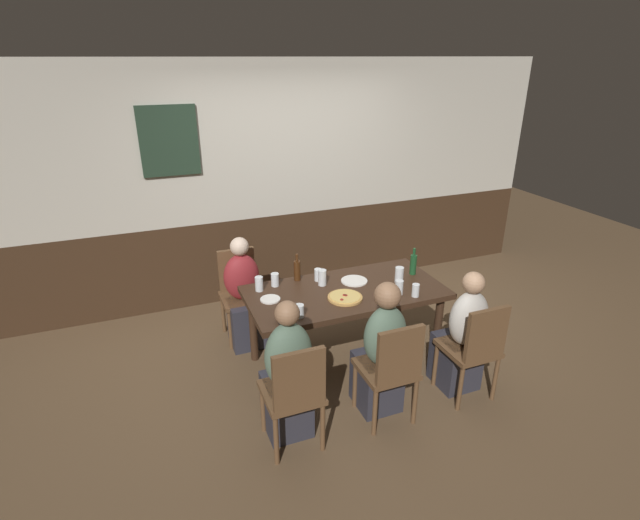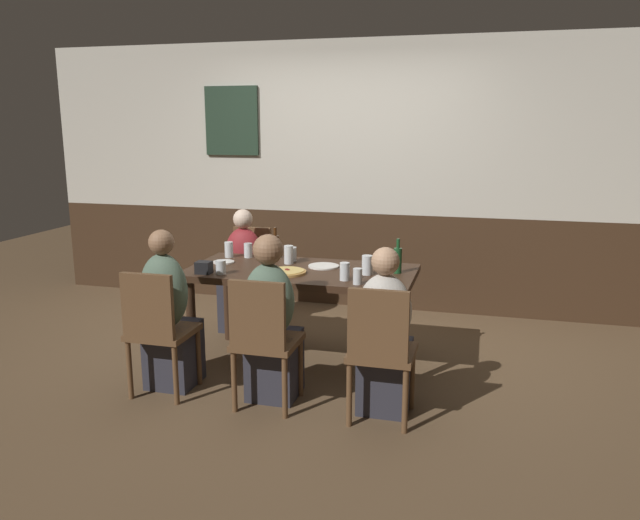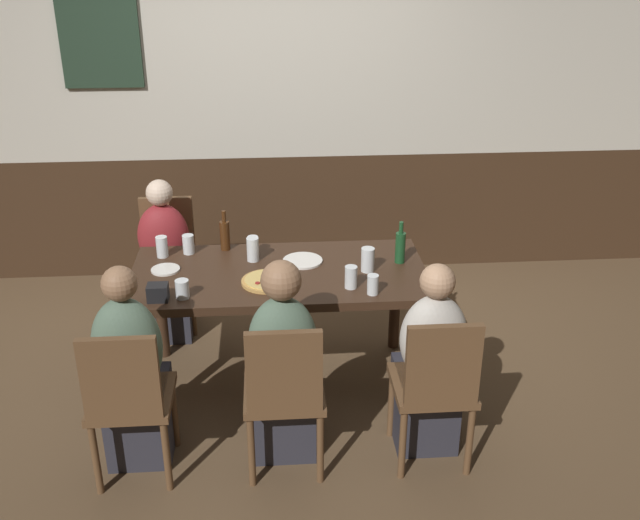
# 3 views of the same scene
# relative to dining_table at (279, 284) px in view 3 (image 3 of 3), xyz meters

# --- Properties ---
(ground_plane) EXTENTS (12.00, 12.00, 0.00)m
(ground_plane) POSITION_rel_dining_table_xyz_m (0.00, 0.00, -0.66)
(ground_plane) COLOR brown
(wall_back) EXTENTS (6.40, 0.13, 2.60)m
(wall_back) POSITION_rel_dining_table_xyz_m (-0.01, 1.65, 0.65)
(wall_back) COLOR #3D2819
(wall_back) RESTS_ON ground_plane
(dining_table) EXTENTS (1.71, 0.84, 0.74)m
(dining_table) POSITION_rel_dining_table_xyz_m (0.00, 0.00, 0.00)
(dining_table) COLOR #382316
(dining_table) RESTS_ON ground_plane
(chair_left_near) EXTENTS (0.40, 0.40, 0.88)m
(chair_left_near) POSITION_rel_dining_table_xyz_m (-0.75, -0.84, -0.16)
(chair_left_near) COLOR brown
(chair_left_near) RESTS_ON ground_plane
(chair_right_near) EXTENTS (0.40, 0.40, 0.88)m
(chair_right_near) POSITION_rel_dining_table_xyz_m (0.75, -0.84, -0.16)
(chair_right_near) COLOR brown
(chair_right_near) RESTS_ON ground_plane
(chair_left_far) EXTENTS (0.40, 0.40, 0.88)m
(chair_left_far) POSITION_rel_dining_table_xyz_m (-0.75, 0.84, -0.16)
(chair_left_far) COLOR brown
(chair_left_far) RESTS_ON ground_plane
(chair_mid_near) EXTENTS (0.40, 0.40, 0.88)m
(chair_mid_near) POSITION_rel_dining_table_xyz_m (0.00, -0.84, -0.16)
(chair_mid_near) COLOR brown
(chair_mid_near) RESTS_ON ground_plane
(person_left_near) EXTENTS (0.34, 0.37, 1.13)m
(person_left_near) POSITION_rel_dining_table_xyz_m (-0.75, -0.67, -0.19)
(person_left_near) COLOR #2D2D38
(person_left_near) RESTS_ON ground_plane
(person_right_near) EXTENTS (0.34, 0.37, 1.09)m
(person_right_near) POSITION_rel_dining_table_xyz_m (0.75, -0.67, -0.20)
(person_right_near) COLOR #2D2D38
(person_right_near) RESTS_ON ground_plane
(person_left_far) EXTENTS (0.34, 0.37, 1.08)m
(person_left_far) POSITION_rel_dining_table_xyz_m (-0.75, 0.67, -0.21)
(person_left_far) COLOR #2D2D38
(person_left_far) RESTS_ON ground_plane
(person_mid_near) EXTENTS (0.34, 0.37, 1.13)m
(person_mid_near) POSITION_rel_dining_table_xyz_m (0.00, -0.67, -0.18)
(person_mid_near) COLOR #2D2D38
(person_mid_near) RESTS_ON ground_plane
(pizza) EXTENTS (0.29, 0.29, 0.03)m
(pizza) POSITION_rel_dining_table_xyz_m (-0.07, -0.14, 0.10)
(pizza) COLOR tan
(pizza) RESTS_ON dining_table
(highball_clear) EXTENTS (0.06, 0.06, 0.11)m
(highball_clear) POSITION_rel_dining_table_xyz_m (0.50, -0.32, 0.13)
(highball_clear) COLOR silver
(highball_clear) RESTS_ON dining_table
(pint_glass_amber) EXTENTS (0.07, 0.07, 0.14)m
(pint_glass_amber) POSITION_rel_dining_table_xyz_m (-0.15, 0.17, 0.15)
(pint_glass_amber) COLOR silver
(pint_glass_amber) RESTS_ON dining_table
(tumbler_water) EXTENTS (0.07, 0.07, 0.10)m
(tumbler_water) POSITION_rel_dining_table_xyz_m (-0.52, -0.29, 0.13)
(tumbler_water) COLOR silver
(tumbler_water) RESTS_ON dining_table
(pint_glass_stout) EXTENTS (0.07, 0.07, 0.13)m
(pint_glass_stout) POSITION_rel_dining_table_xyz_m (0.39, -0.24, 0.14)
(pint_glass_stout) COLOR silver
(pint_glass_stout) RESTS_ON dining_table
(beer_glass_tall) EXTENTS (0.07, 0.07, 0.13)m
(beer_glass_tall) POSITION_rel_dining_table_xyz_m (-0.70, 0.26, 0.14)
(beer_glass_tall) COLOR silver
(beer_glass_tall) RESTS_ON dining_table
(pint_glass_pale) EXTENTS (0.07, 0.07, 0.11)m
(pint_glass_pale) POSITION_rel_dining_table_xyz_m (-0.15, 0.26, 0.13)
(pint_glass_pale) COLOR silver
(pint_glass_pale) RESTS_ON dining_table
(tumbler_short) EXTENTS (0.08, 0.08, 0.14)m
(tumbler_short) POSITION_rel_dining_table_xyz_m (0.51, -0.03, 0.15)
(tumbler_short) COLOR silver
(tumbler_short) RESTS_ON dining_table
(beer_glass_half) EXTENTS (0.07, 0.07, 0.12)m
(beer_glass_half) POSITION_rel_dining_table_xyz_m (-0.54, 0.30, 0.13)
(beer_glass_half) COLOR silver
(beer_glass_half) RESTS_ON dining_table
(beer_bottle_green) EXTENTS (0.06, 0.06, 0.26)m
(beer_bottle_green) POSITION_rel_dining_table_xyz_m (0.72, 0.07, 0.18)
(beer_bottle_green) COLOR #194723
(beer_bottle_green) RESTS_ON dining_table
(beer_bottle_brown) EXTENTS (0.06, 0.06, 0.25)m
(beer_bottle_brown) POSITION_rel_dining_table_xyz_m (-0.32, 0.34, 0.18)
(beer_bottle_brown) COLOR #42230F
(beer_bottle_brown) RESTS_ON dining_table
(plate_white_large) EXTENTS (0.24, 0.24, 0.01)m
(plate_white_large) POSITION_rel_dining_table_xyz_m (0.14, 0.13, 0.09)
(plate_white_large) COLOR white
(plate_white_large) RESTS_ON dining_table
(plate_white_small) EXTENTS (0.17, 0.17, 0.01)m
(plate_white_small) POSITION_rel_dining_table_xyz_m (-0.66, 0.06, 0.09)
(plate_white_small) COLOR white
(plate_white_small) RESTS_ON dining_table
(condiment_caddy) EXTENTS (0.11, 0.09, 0.09)m
(condiment_caddy) POSITION_rel_dining_table_xyz_m (-0.65, -0.31, 0.13)
(condiment_caddy) COLOR black
(condiment_caddy) RESTS_ON dining_table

